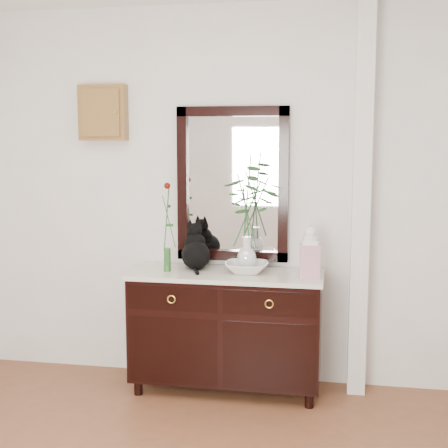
% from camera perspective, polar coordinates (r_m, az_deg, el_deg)
% --- Properties ---
extents(wall_back, '(3.60, 0.04, 2.70)m').
position_cam_1_polar(wall_back, '(4.50, -0.45, 2.53)').
color(wall_back, white).
rests_on(wall_back, ground).
extents(pilaster, '(0.12, 0.20, 2.70)m').
position_cam_1_polar(pilaster, '(4.34, 12.43, 2.15)').
color(pilaster, white).
rests_on(pilaster, ground).
extents(sideboard, '(1.33, 0.52, 0.82)m').
position_cam_1_polar(sideboard, '(4.41, 0.24, -9.21)').
color(sideboard, black).
rests_on(sideboard, ground).
extents(wall_mirror, '(0.80, 0.06, 1.10)m').
position_cam_1_polar(wall_mirror, '(4.46, 0.78, 3.64)').
color(wall_mirror, black).
rests_on(wall_mirror, wall_back).
extents(key_cabinet, '(0.35, 0.10, 0.40)m').
position_cam_1_polar(key_cabinet, '(4.68, -11.00, 9.95)').
color(key_cabinet, brown).
rests_on(key_cabinet, wall_back).
extents(cat, '(0.32, 0.35, 0.33)m').
position_cam_1_polar(cat, '(4.40, -2.60, -2.01)').
color(cat, black).
rests_on(cat, sideboard).
extents(lotus_bowl, '(0.31, 0.31, 0.07)m').
position_cam_1_polar(lotus_bowl, '(4.29, 2.08, -4.00)').
color(lotus_bowl, white).
rests_on(lotus_bowl, sideboard).
extents(vase_branches, '(0.44, 0.44, 0.81)m').
position_cam_1_polar(vase_branches, '(4.23, 2.10, 1.13)').
color(vase_branches, silver).
rests_on(vase_branches, lotus_bowl).
extents(bud_vase_rose, '(0.10, 0.10, 0.63)m').
position_cam_1_polar(bud_vase_rose, '(4.31, -5.25, -0.22)').
color(bud_vase_rose, '#275E25').
rests_on(bud_vase_rose, sideboard).
extents(ginger_jar, '(0.14, 0.14, 0.35)m').
position_cam_1_polar(ginger_jar, '(4.16, 7.86, -2.47)').
color(ginger_jar, white).
rests_on(ginger_jar, sideboard).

